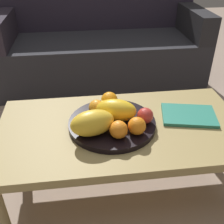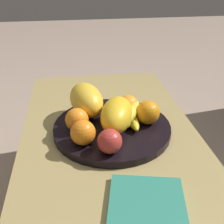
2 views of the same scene
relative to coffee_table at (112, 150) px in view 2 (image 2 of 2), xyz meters
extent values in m
plane|color=tan|center=(0.00, 0.00, -0.35)|extent=(8.00, 8.00, 0.00)
cube|color=#A28C54|center=(0.00, 0.00, 0.02)|extent=(1.13, 0.59, 0.04)
cylinder|color=tan|center=(-0.52, -0.26, -0.17)|extent=(0.05, 0.05, 0.35)
cylinder|color=#9C8C5E|center=(-0.52, 0.26, -0.17)|extent=(0.05, 0.05, 0.35)
cylinder|color=black|center=(-0.05, 0.01, 0.06)|extent=(0.39, 0.39, 0.03)
ellipsoid|color=yellow|center=(-0.14, -0.07, 0.12)|extent=(0.20, 0.15, 0.11)
ellipsoid|color=yellow|center=(-0.03, 0.02, 0.12)|extent=(0.20, 0.15, 0.10)
sphere|color=orange|center=(-0.11, 0.07, 0.10)|extent=(0.07, 0.07, 0.07)
sphere|color=orange|center=(-0.04, 0.13, 0.11)|extent=(0.08, 0.08, 0.08)
sphere|color=orange|center=(0.05, -0.09, 0.11)|extent=(0.08, 0.08, 0.08)
sphere|color=orange|center=(-0.03, -0.11, 0.11)|extent=(0.08, 0.08, 0.08)
sphere|color=#BA342D|center=(0.10, -0.02, 0.10)|extent=(0.07, 0.07, 0.07)
ellipsoid|color=yellow|center=(-0.06, 0.09, 0.08)|extent=(0.15, 0.11, 0.03)
ellipsoid|color=yellow|center=(-0.05, 0.08, 0.08)|extent=(0.15, 0.03, 0.03)
ellipsoid|color=yellow|center=(-0.05, 0.08, 0.11)|extent=(0.15, 0.09, 0.03)
cube|color=#2D846F|center=(0.33, 0.04, 0.05)|extent=(0.28, 0.23, 0.02)
camera|label=1|loc=(-0.17, -0.99, 0.77)|focal=43.73mm
camera|label=2|loc=(0.75, -0.11, 0.57)|focal=45.23mm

